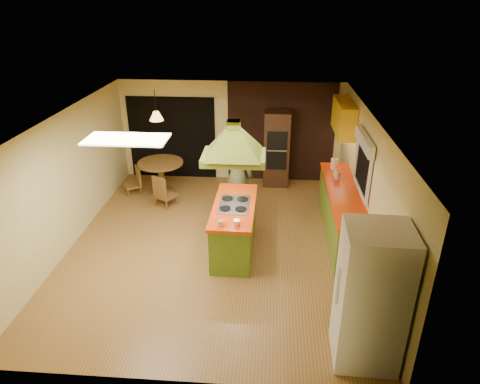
# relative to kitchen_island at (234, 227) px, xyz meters

# --- Properties ---
(ground) EXTENTS (6.50, 6.50, 0.00)m
(ground) POSITION_rel_kitchen_island_xyz_m (-0.38, 0.16, -0.47)
(ground) COLOR olive
(ground) RESTS_ON ground
(room_walls) EXTENTS (5.50, 6.50, 6.50)m
(room_walls) POSITION_rel_kitchen_island_xyz_m (-0.38, 0.16, 0.78)
(room_walls) COLOR beige
(room_walls) RESTS_ON ground
(ceiling_plane) EXTENTS (6.50, 6.50, 0.00)m
(ceiling_plane) POSITION_rel_kitchen_island_xyz_m (-0.38, 0.16, 2.03)
(ceiling_plane) COLOR silver
(ceiling_plane) RESTS_ON room_walls
(brick_panel) EXTENTS (2.64, 0.03, 2.50)m
(brick_panel) POSITION_rel_kitchen_island_xyz_m (0.87, 3.39, 0.78)
(brick_panel) COLOR #381E14
(brick_panel) RESTS_ON ground
(nook_opening) EXTENTS (2.20, 0.03, 2.10)m
(nook_opening) POSITION_rel_kitchen_island_xyz_m (-1.88, 3.39, 0.58)
(nook_opening) COLOR black
(nook_opening) RESTS_ON ground
(right_counter) EXTENTS (0.62, 3.05, 0.92)m
(right_counter) POSITION_rel_kitchen_island_xyz_m (2.07, 0.76, -0.01)
(right_counter) COLOR olive
(right_counter) RESTS_ON ground
(upper_cabinets) EXTENTS (0.34, 1.40, 0.70)m
(upper_cabinets) POSITION_rel_kitchen_island_xyz_m (2.19, 2.36, 1.48)
(upper_cabinets) COLOR yellow
(upper_cabinets) RESTS_ON room_walls
(window_right) EXTENTS (0.12, 1.35, 1.06)m
(window_right) POSITION_rel_kitchen_island_xyz_m (2.32, 0.56, 1.30)
(window_right) COLOR black
(window_right) RESTS_ON room_walls
(fluor_panel) EXTENTS (1.20, 0.60, 0.03)m
(fluor_panel) POSITION_rel_kitchen_island_xyz_m (-1.48, -1.04, 2.01)
(fluor_panel) COLOR white
(fluor_panel) RESTS_ON ceiling_plane
(kitchen_island) EXTENTS (0.78, 1.88, 0.95)m
(kitchen_island) POSITION_rel_kitchen_island_xyz_m (0.00, 0.00, 0.00)
(kitchen_island) COLOR #5D7F1F
(kitchen_island) RESTS_ON ground
(range_hood) EXTENTS (1.09, 0.79, 0.80)m
(range_hood) POSITION_rel_kitchen_island_xyz_m (0.00, 0.00, 1.77)
(range_hood) COLOR olive
(range_hood) RESTS_ON ceiling_plane
(man) EXTENTS (0.68, 0.45, 1.85)m
(man) POSITION_rel_kitchen_island_xyz_m (-0.05, 1.29, 0.45)
(man) COLOR #4D542C
(man) RESTS_ON ground
(refrigerator) EXTENTS (0.82, 0.78, 1.95)m
(refrigerator) POSITION_rel_kitchen_island_xyz_m (1.94, -2.48, 0.50)
(refrigerator) COLOR white
(refrigerator) RESTS_ON ground
(wall_oven) EXTENTS (0.62, 0.61, 1.87)m
(wall_oven) POSITION_rel_kitchen_island_xyz_m (0.78, 3.11, 0.46)
(wall_oven) COLOR #452816
(wall_oven) RESTS_ON ground
(dining_table) EXTENTS (1.07, 1.07, 0.80)m
(dining_table) POSITION_rel_kitchen_island_xyz_m (-1.95, 2.36, 0.09)
(dining_table) COLOR brown
(dining_table) RESTS_ON ground
(chair_left) EXTENTS (0.50, 0.50, 0.66)m
(chair_left) POSITION_rel_kitchen_island_xyz_m (-2.65, 2.26, -0.14)
(chair_left) COLOR brown
(chair_left) RESTS_ON ground
(chair_near) EXTENTS (0.56, 0.56, 0.75)m
(chair_near) POSITION_rel_kitchen_island_xyz_m (-1.70, 1.71, -0.10)
(chair_near) COLOR brown
(chair_near) RESTS_ON ground
(pendant_lamp) EXTENTS (0.37, 0.37, 0.20)m
(pendant_lamp) POSITION_rel_kitchen_island_xyz_m (-1.95, 2.36, 1.43)
(pendant_lamp) COLOR #FF9E3F
(pendant_lamp) RESTS_ON ceiling_plane
(canister_large) EXTENTS (0.17, 0.17, 0.23)m
(canister_large) POSITION_rel_kitchen_island_xyz_m (2.02, 1.94, 0.56)
(canister_large) COLOR #F9E8C8
(canister_large) RESTS_ON right_counter
(canister_medium) EXTENTS (0.13, 0.13, 0.17)m
(canister_medium) POSITION_rel_kitchen_island_xyz_m (2.02, 1.37, 0.53)
(canister_medium) COLOR beige
(canister_medium) RESTS_ON right_counter
(canister_small) EXTENTS (0.17, 0.17, 0.17)m
(canister_small) POSITION_rel_kitchen_island_xyz_m (2.02, 1.53, 0.53)
(canister_small) COLOR beige
(canister_small) RESTS_ON right_counter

